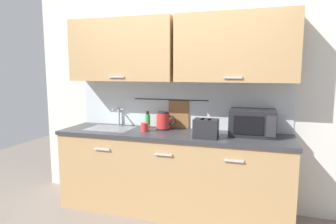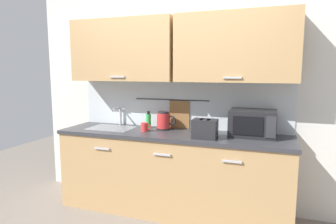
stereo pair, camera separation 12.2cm
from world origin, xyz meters
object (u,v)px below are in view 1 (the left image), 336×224
(electric_kettle, at_px, (163,121))
(mug_near_sink, at_px, (145,127))
(dish_soap_bottle, at_px, (148,121))
(toaster, at_px, (206,128))
(microwave, at_px, (252,123))

(electric_kettle, bearing_deg, mug_near_sink, -135.57)
(dish_soap_bottle, xyz_separation_m, toaster, (0.75, -0.32, 0.01))
(electric_kettle, bearing_deg, microwave, -1.47)
(electric_kettle, relative_size, dish_soap_bottle, 1.16)
(dish_soap_bottle, bearing_deg, electric_kettle, -11.93)
(toaster, bearing_deg, dish_soap_bottle, 156.60)
(microwave, distance_m, toaster, 0.51)
(dish_soap_bottle, distance_m, toaster, 0.81)
(dish_soap_bottle, xyz_separation_m, mug_near_sink, (0.04, -0.21, -0.04))
(toaster, bearing_deg, microwave, 29.98)
(toaster, bearing_deg, electric_kettle, 152.56)
(dish_soap_bottle, relative_size, mug_near_sink, 1.63)
(dish_soap_bottle, distance_m, mug_near_sink, 0.22)
(microwave, distance_m, electric_kettle, 0.98)
(mug_near_sink, distance_m, toaster, 0.71)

